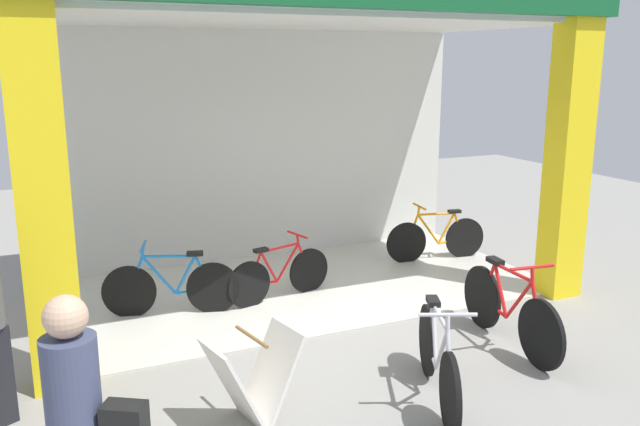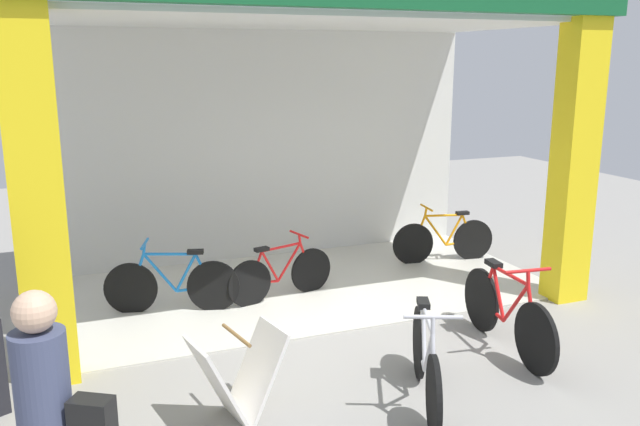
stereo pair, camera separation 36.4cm
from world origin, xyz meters
name	(u,v)px [view 2 (the right image)]	position (x,y,z in m)	size (l,w,h in m)	color
ground_plane	(346,332)	(0.00, 0.00, 0.00)	(20.49, 20.49, 0.00)	gray
shop_facade	(293,119)	(0.00, 1.68, 2.15)	(6.45, 3.37, 3.95)	beige
bicycle_inside_0	(281,274)	(-0.34, 1.21, 0.32)	(1.41, 0.44, 0.79)	black
bicycle_inside_1	(444,240)	(2.31, 1.80, 0.33)	(1.51, 0.42, 0.84)	black
bicycle_inside_2	(173,285)	(-1.63, 1.25, 0.34)	(1.49, 0.52, 0.85)	black
bicycle_parked_0	(426,363)	(0.03, -1.61, 0.37)	(0.71, 1.56, 0.92)	black
bicycle_parked_1	(506,314)	(1.32, -0.97, 0.38)	(0.47, 1.72, 0.95)	black
sandwich_board_sign	(238,377)	(-1.52, -1.30, 0.38)	(0.80, 0.61, 0.76)	silver
pedestrian_2	(49,422)	(-2.87, -2.34, 0.85)	(0.60, 0.49, 1.63)	black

